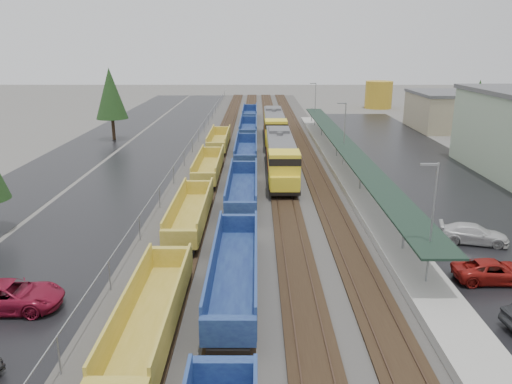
# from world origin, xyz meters

# --- Properties ---
(ballast_strip) EXTENTS (20.00, 160.00, 0.08)m
(ballast_strip) POSITION_xyz_m (0.00, 60.00, 0.04)
(ballast_strip) COLOR #302D2B
(ballast_strip) RESTS_ON ground
(trackbed) EXTENTS (14.60, 160.00, 0.22)m
(trackbed) POSITION_xyz_m (-0.00, 60.00, 0.16)
(trackbed) COLOR black
(trackbed) RESTS_ON ground
(west_parking_lot) EXTENTS (10.00, 160.00, 0.02)m
(west_parking_lot) POSITION_xyz_m (-15.00, 60.00, 0.01)
(west_parking_lot) COLOR black
(west_parking_lot) RESTS_ON ground
(west_road) EXTENTS (9.00, 160.00, 0.02)m
(west_road) POSITION_xyz_m (-25.00, 60.00, 0.01)
(west_road) COLOR black
(west_road) RESTS_ON ground
(east_commuter_lot) EXTENTS (16.00, 100.00, 0.02)m
(east_commuter_lot) POSITION_xyz_m (19.00, 50.00, 0.01)
(east_commuter_lot) COLOR black
(east_commuter_lot) RESTS_ON ground
(station_platform) EXTENTS (3.00, 80.00, 8.00)m
(station_platform) POSITION_xyz_m (9.50, 50.01, 0.73)
(station_platform) COLOR #9E9B93
(station_platform) RESTS_ON ground
(chainlink_fence) EXTENTS (0.08, 160.04, 2.02)m
(chainlink_fence) POSITION_xyz_m (-9.50, 58.44, 1.61)
(chainlink_fence) COLOR gray
(chainlink_fence) RESTS_ON ground
(distant_hills) EXTENTS (301.00, 140.00, 25.20)m
(distant_hills) POSITION_xyz_m (44.79, 210.68, 0.00)
(distant_hills) COLOR #435240
(distant_hills) RESTS_ON ground
(tree_west_far) EXTENTS (4.84, 4.84, 11.00)m
(tree_west_far) POSITION_xyz_m (-23.00, 70.00, 7.12)
(tree_west_far) COLOR #332316
(tree_west_far) RESTS_ON ground
(tree_east) EXTENTS (4.40, 4.40, 10.00)m
(tree_east) POSITION_xyz_m (28.00, 58.00, 6.47)
(tree_east) COLOR #332316
(tree_east) RESTS_ON ground
(locomotive_lead) EXTENTS (3.04, 20.00, 4.53)m
(locomotive_lead) POSITION_xyz_m (2.00, 46.89, 2.41)
(locomotive_lead) COLOR black
(locomotive_lead) RESTS_ON ground
(locomotive_trail) EXTENTS (3.04, 20.00, 4.53)m
(locomotive_trail) POSITION_xyz_m (2.00, 67.89, 2.41)
(locomotive_trail) COLOR black
(locomotive_trail) RESTS_ON ground
(well_string_yellow) EXTENTS (2.60, 92.56, 2.30)m
(well_string_yellow) POSITION_xyz_m (-6.00, 23.08, 1.15)
(well_string_yellow) COLOR #B09D31
(well_string_yellow) RESTS_ON ground
(well_string_blue) EXTENTS (2.71, 120.52, 2.40)m
(well_string_blue) POSITION_xyz_m (-2.00, 37.88, 1.19)
(well_string_blue) COLOR navy
(well_string_blue) RESTS_ON ground
(storage_tank) EXTENTS (6.19, 6.19, 6.19)m
(storage_tank) POSITION_xyz_m (27.63, 110.03, 3.10)
(storage_tank) COLOR #B99125
(storage_tank) RESTS_ON ground
(parked_car_west_c) EXTENTS (2.85, 5.94, 1.63)m
(parked_car_west_c) POSITION_xyz_m (-14.55, 17.91, 0.82)
(parked_car_west_c) COLOR maroon
(parked_car_west_c) RESTS_ON ground
(parked_car_east_b) EXTENTS (2.30, 4.94, 1.37)m
(parked_car_east_b) POSITION_xyz_m (14.20, 21.37, 0.69)
(parked_car_east_b) COLOR maroon
(parked_car_east_b) RESTS_ON ground
(parked_car_east_c) EXTENTS (3.21, 5.31, 1.44)m
(parked_car_east_c) POSITION_xyz_m (15.57, 27.70, 0.72)
(parked_car_east_c) COLOR silver
(parked_car_east_c) RESTS_ON ground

